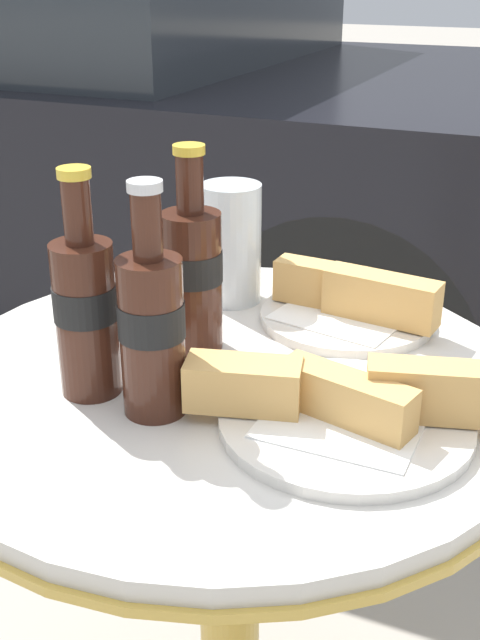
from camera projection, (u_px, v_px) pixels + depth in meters
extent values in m
cylinder|color=gold|center=(230.00, 624.00, 1.04)|extent=(0.08, 0.08, 0.70)
cylinder|color=gold|center=(228.00, 392.00, 0.90)|extent=(0.68, 0.68, 0.01)
cylinder|color=beige|center=(228.00, 380.00, 0.89)|extent=(0.67, 0.67, 0.02)
cylinder|color=#3D1E14|center=(152.00, 338.00, 0.78)|extent=(0.06, 0.06, 0.16)
cylinder|color=black|center=(151.00, 319.00, 0.77)|extent=(0.07, 0.07, 0.04)
cylinder|color=#3D1E14|center=(147.00, 226.00, 0.74)|extent=(0.03, 0.03, 0.07)
cylinder|color=silver|center=(145.00, 186.00, 0.72)|extent=(0.03, 0.03, 0.01)
cylinder|color=#3D1E14|center=(87.00, 320.00, 0.82)|extent=(0.06, 0.06, 0.16)
cylinder|color=black|center=(85.00, 302.00, 0.81)|extent=(0.07, 0.07, 0.04)
cylinder|color=#3D1E14|center=(77.00, 211.00, 0.77)|extent=(0.03, 0.03, 0.07)
cylinder|color=gold|center=(74.00, 173.00, 0.76)|extent=(0.03, 0.03, 0.01)
cylinder|color=#3D1E14|center=(192.00, 282.00, 0.92)|extent=(0.07, 0.07, 0.16)
cylinder|color=black|center=(192.00, 266.00, 0.91)|extent=(0.07, 0.07, 0.04)
cylinder|color=#3D1E14|center=(190.00, 184.00, 0.87)|extent=(0.03, 0.03, 0.07)
cylinder|color=gold|center=(189.00, 149.00, 0.85)|extent=(0.04, 0.04, 0.01)
cylinder|color=silver|center=(231.00, 256.00, 1.05)|extent=(0.07, 0.07, 0.12)
cylinder|color=silver|center=(231.00, 244.00, 1.05)|extent=(0.08, 0.08, 0.16)
cylinder|color=silver|center=(345.00, 422.00, 0.78)|extent=(0.25, 0.25, 0.01)
cube|color=white|center=(346.00, 416.00, 0.78)|extent=(0.15, 0.15, 0.00)
cube|color=tan|center=(243.00, 384.00, 0.79)|extent=(0.12, 0.07, 0.05)
cube|color=tan|center=(346.00, 397.00, 0.77)|extent=(0.14, 0.07, 0.05)
cube|color=tan|center=(441.00, 392.00, 0.77)|extent=(0.15, 0.08, 0.06)
cylinder|color=silver|center=(346.00, 317.00, 1.01)|extent=(0.22, 0.22, 0.01)
cube|color=white|center=(347.00, 312.00, 1.01)|extent=(0.18, 0.18, 0.00)
cube|color=tan|center=(319.00, 284.00, 1.02)|extent=(0.12, 0.04, 0.05)
cube|color=tan|center=(381.00, 298.00, 0.98)|extent=(0.15, 0.06, 0.06)
cube|color=black|center=(68.00, 150.00, 2.94)|extent=(4.18, 1.70, 0.67)
cylinder|color=black|center=(457.00, 188.00, 3.16)|extent=(0.66, 0.20, 0.66)
cylinder|color=black|center=(347.00, 339.00, 1.92)|extent=(0.66, 0.20, 0.66)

